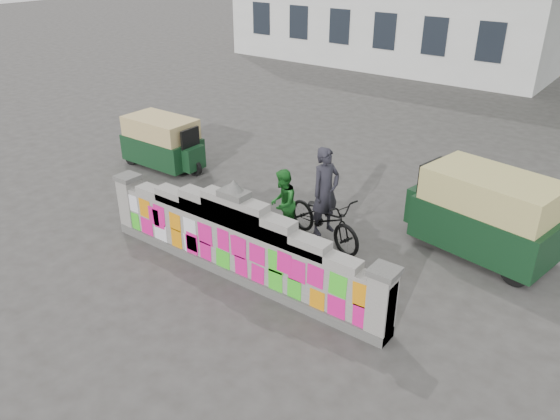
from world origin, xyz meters
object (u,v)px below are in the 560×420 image
Objects in this scene: rickshaw_right at (484,213)px; cyclist_bike at (324,219)px; cyclist_rider at (325,202)px; pedestrian at (283,203)px; rickshaw_left at (164,142)px.

cyclist_bike is at bearing 40.33° from rickshaw_right.
pedestrian is at bearing 122.68° from cyclist_rider.
rickshaw_right is (2.76, 1.59, 0.35)m from cyclist_bike.
rickshaw_right is (3.65, 1.86, 0.14)m from pedestrian.
rickshaw_left is at bearing 96.91° from cyclist_rider.
cyclist_rider reaches higher than rickshaw_right.
pedestrian is 5.18m from rickshaw_left.
rickshaw_left is at bearing 96.91° from cyclist_bike.
cyclist_rider is 1.24× the size of pedestrian.
rickshaw_left reaches higher than cyclist_bike.
cyclist_bike is at bearing 105.80° from cyclist_rider.
cyclist_bike is at bearing -9.44° from rickshaw_left.
rickshaw_left is (-5.93, 0.93, 0.18)m from cyclist_bike.
cyclist_bike is 0.83× the size of rickshaw_left.
pedestrian reaches higher than cyclist_bike.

